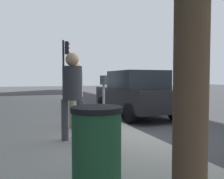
{
  "coord_description": "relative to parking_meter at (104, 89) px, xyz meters",
  "views": [
    {
      "loc": [
        -5.08,
        2.72,
        1.48
      ],
      "look_at": [
        1.98,
        0.09,
        1.12
      ],
      "focal_mm": 37.45,
      "sensor_mm": 36.0,
      "label": 1
    }
  ],
  "objects": [
    {
      "name": "parked_sedan_near",
      "position": [
        2.04,
        -1.99,
        -0.27
      ],
      "size": [
        4.41,
        1.99,
        1.77
      ],
      "color": "black",
      "rests_on": "ground_plane"
    },
    {
      "name": "sidewalk_slab",
      "position": [
        -1.18,
        2.36,
        -1.09
      ],
      "size": [
        28.0,
        6.0,
        0.15
      ],
      "primitive_type": "cube",
      "color": "gray",
      "rests_on": "ground_plane"
    },
    {
      "name": "trash_bin",
      "position": [
        -3.75,
        1.33,
        -0.51
      ],
      "size": [
        0.59,
        0.59,
        1.01
      ],
      "color": "#1E4C2D",
      "rests_on": "sidewalk_slab"
    },
    {
      "name": "pedestrian_bystander",
      "position": [
        -1.43,
        1.16,
        0.1
      ],
      "size": [
        0.45,
        0.43,
        1.86
      ],
      "rotation": [
        0.0,
        0.0,
        -0.82
      ],
      "color": "#47474C",
      "rests_on": "sidewalk_slab"
    },
    {
      "name": "traffic_signal",
      "position": [
        7.87,
        -0.18,
        1.41
      ],
      "size": [
        0.24,
        0.44,
        3.6
      ],
      "color": "black",
      "rests_on": "sidewalk_slab"
    },
    {
      "name": "ground_plane",
      "position": [
        -1.18,
        -0.64,
        -1.17
      ],
      "size": [
        80.0,
        80.0,
        0.0
      ],
      "primitive_type": "plane",
      "color": "#38383A",
      "rests_on": "ground"
    },
    {
      "name": "parking_meter",
      "position": [
        0.0,
        0.0,
        0.0
      ],
      "size": [
        0.36,
        0.12,
        1.41
      ],
      "color": "gray",
      "rests_on": "sidewalk_slab"
    },
    {
      "name": "pedestrian_at_meter",
      "position": [
        -0.27,
        0.87,
        0.04
      ],
      "size": [
        0.52,
        0.39,
        1.79
      ],
      "rotation": [
        0.0,
        0.0,
        -1.25
      ],
      "color": "tan",
      "rests_on": "sidewalk_slab"
    }
  ]
}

